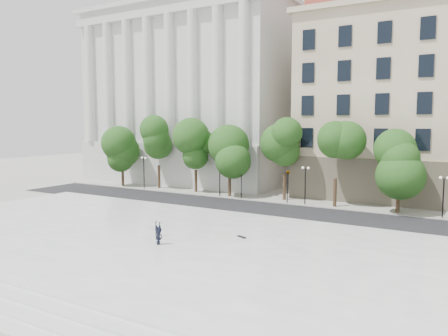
{
  "coord_description": "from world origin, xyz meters",
  "views": [
    {
      "loc": [
        20.84,
        -21.4,
        8.78
      ],
      "look_at": [
        2.46,
        10.0,
        5.0
      ],
      "focal_mm": 35.0,
      "sensor_mm": 36.0,
      "label": 1
    }
  ],
  "objects_px": {
    "traffic_light_west": "(241,168)",
    "traffic_light_east": "(288,171)",
    "skateboard": "(242,237)",
    "person_lying": "(159,241)"
  },
  "relations": [
    {
      "from": "traffic_light_west",
      "to": "skateboard",
      "type": "bearing_deg",
      "value": -61.84
    },
    {
      "from": "traffic_light_west",
      "to": "traffic_light_east",
      "type": "relative_size",
      "value": 1.01
    },
    {
      "from": "person_lying",
      "to": "skateboard",
      "type": "xyz_separation_m",
      "value": [
        4.05,
        4.52,
        -0.18
      ]
    },
    {
      "from": "traffic_light_west",
      "to": "skateboard",
      "type": "distance_m",
      "value": 18.64
    },
    {
      "from": "traffic_light_west",
      "to": "skateboard",
      "type": "relative_size",
      "value": 5.15
    },
    {
      "from": "traffic_light_east",
      "to": "person_lying",
      "type": "xyz_separation_m",
      "value": [
        -1.02,
        -20.72,
        -2.97
      ]
    },
    {
      "from": "traffic_light_east",
      "to": "skateboard",
      "type": "relative_size",
      "value": 5.11
    },
    {
      "from": "traffic_light_west",
      "to": "traffic_light_east",
      "type": "height_order",
      "value": "traffic_light_west"
    },
    {
      "from": "traffic_light_west",
      "to": "traffic_light_east",
      "type": "xyz_separation_m",
      "value": [
        5.63,
        0.0,
        -0.03
      ]
    },
    {
      "from": "traffic_light_west",
      "to": "person_lying",
      "type": "xyz_separation_m",
      "value": [
        4.61,
        -20.72,
        -3.0
      ]
    }
  ]
}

